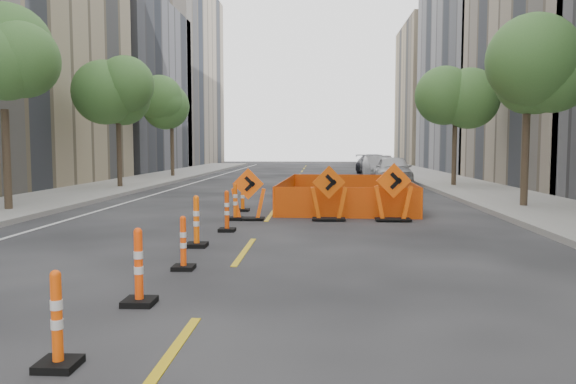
# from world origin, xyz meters

# --- Properties ---
(ground_plane) EXTENTS (140.00, 140.00, 0.00)m
(ground_plane) POSITION_xyz_m (0.00, 0.00, 0.00)
(ground_plane) COLOR black
(sidewalk_left) EXTENTS (4.00, 90.00, 0.15)m
(sidewalk_left) POSITION_xyz_m (-9.00, 12.00, 0.07)
(sidewalk_left) COLOR gray
(sidewalk_left) RESTS_ON ground
(sidewalk_right) EXTENTS (4.00, 90.00, 0.15)m
(sidewalk_right) POSITION_xyz_m (9.00, 12.00, 0.07)
(sidewalk_right) COLOR gray
(sidewalk_right) RESTS_ON ground
(bld_left_d) EXTENTS (12.00, 16.00, 14.00)m
(bld_left_d) POSITION_xyz_m (-17.00, 39.20, 7.00)
(bld_left_d) COLOR #4C4C51
(bld_left_d) RESTS_ON ground
(bld_left_e) EXTENTS (12.00, 20.00, 20.00)m
(bld_left_e) POSITION_xyz_m (-17.00, 55.60, 10.00)
(bld_left_e) COLOR gray
(bld_left_e) RESTS_ON ground
(bld_right_d) EXTENTS (12.00, 18.00, 20.00)m
(bld_right_d) POSITION_xyz_m (17.00, 40.20, 10.00)
(bld_right_d) COLOR gray
(bld_right_d) RESTS_ON ground
(bld_right_e) EXTENTS (12.00, 14.00, 16.00)m
(bld_right_e) POSITION_xyz_m (17.00, 58.60, 8.00)
(bld_right_e) COLOR tan
(bld_right_e) RESTS_ON ground
(tree_l_b) EXTENTS (2.80, 2.80, 5.95)m
(tree_l_b) POSITION_xyz_m (-8.40, 10.00, 4.53)
(tree_l_b) COLOR #382B1E
(tree_l_b) RESTS_ON ground
(tree_l_c) EXTENTS (2.80, 2.80, 5.95)m
(tree_l_c) POSITION_xyz_m (-8.40, 20.00, 4.53)
(tree_l_c) COLOR #382B1E
(tree_l_c) RESTS_ON ground
(tree_l_d) EXTENTS (2.80, 2.80, 5.95)m
(tree_l_d) POSITION_xyz_m (-8.40, 30.00, 4.53)
(tree_l_d) COLOR #382B1E
(tree_l_d) RESTS_ON ground
(tree_r_b) EXTENTS (2.80, 2.80, 5.95)m
(tree_r_b) POSITION_xyz_m (8.40, 12.00, 4.53)
(tree_r_b) COLOR #382B1E
(tree_r_b) RESTS_ON ground
(tree_r_c) EXTENTS (2.80, 2.80, 5.95)m
(tree_r_c) POSITION_xyz_m (8.40, 22.00, 4.53)
(tree_r_c) COLOR #382B1E
(tree_r_c) RESTS_ON ground
(channelizer_1) EXTENTS (0.38, 0.38, 0.97)m
(channelizer_1) POSITION_xyz_m (-1.00, -2.11, 0.48)
(channelizer_1) COLOR #F14F0A
(channelizer_1) RESTS_ON ground
(channelizer_2) EXTENTS (0.42, 0.42, 1.06)m
(channelizer_2) POSITION_xyz_m (-0.91, 0.07, 0.53)
(channelizer_2) COLOR #FF470A
(channelizer_2) RESTS_ON ground
(channelizer_3) EXTENTS (0.37, 0.37, 0.94)m
(channelizer_3) POSITION_xyz_m (-0.84, 2.26, 0.47)
(channelizer_3) COLOR #FF4A0A
(channelizer_3) RESTS_ON ground
(channelizer_4) EXTENTS (0.44, 0.44, 1.11)m
(channelizer_4) POSITION_xyz_m (-1.09, 4.44, 0.55)
(channelizer_4) COLOR #F85F0A
(channelizer_4) RESTS_ON ground
(channelizer_5) EXTENTS (0.41, 0.41, 1.04)m
(channelizer_5) POSITION_xyz_m (-0.80, 6.62, 0.52)
(channelizer_5) COLOR #D74009
(channelizer_5) RESTS_ON ground
(channelizer_6) EXTENTS (0.42, 0.42, 1.08)m
(channelizer_6) POSITION_xyz_m (-0.92, 8.81, 0.54)
(channelizer_6) COLOR #ED550A
(channelizer_6) RESTS_ON ground
(channelizer_7) EXTENTS (0.42, 0.42, 1.08)m
(channelizer_7) POSITION_xyz_m (-1.01, 10.99, 0.54)
(channelizer_7) COLOR #E35809
(channelizer_7) RESTS_ON ground
(chevron_sign_left) EXTENTS (1.03, 0.64, 1.51)m
(chevron_sign_left) POSITION_xyz_m (-0.54, 8.84, 0.75)
(chevron_sign_left) COLOR #FF570A
(chevron_sign_left) RESTS_ON ground
(chevron_sign_center) EXTENTS (1.15, 0.81, 1.59)m
(chevron_sign_center) POSITION_xyz_m (1.79, 8.82, 0.79)
(chevron_sign_center) COLOR #D54C08
(chevron_sign_center) RESTS_ON ground
(chevron_sign_right) EXTENTS (1.17, 0.77, 1.66)m
(chevron_sign_right) POSITION_xyz_m (3.62, 8.81, 0.83)
(chevron_sign_right) COLOR #F1530A
(chevron_sign_right) RESTS_ON ground
(safety_fence) EXTENTS (4.64, 7.60, 0.93)m
(safety_fence) POSITION_xyz_m (2.46, 13.06, 0.47)
(safety_fence) COLOR #D95A0B
(safety_fence) RESTS_ON ground
(parked_car_near) EXTENTS (2.14, 4.85, 1.62)m
(parked_car_near) POSITION_xyz_m (5.60, 24.35, 0.81)
(parked_car_near) COLOR #B2B1B3
(parked_car_near) RESTS_ON ground
(parked_car_mid) EXTENTS (1.80, 4.67, 1.52)m
(parked_car_mid) POSITION_xyz_m (5.34, 29.63, 0.76)
(parked_car_mid) COLOR gray
(parked_car_mid) RESTS_ON ground
(parked_car_far) EXTENTS (2.81, 5.46, 1.52)m
(parked_car_far) POSITION_xyz_m (5.59, 35.15, 0.76)
(parked_car_far) COLOR black
(parked_car_far) RESTS_ON ground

